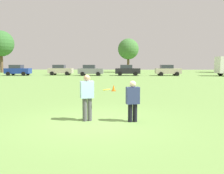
{
  "coord_description": "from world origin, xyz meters",
  "views": [
    {
      "loc": [
        0.99,
        -8.43,
        2.09
      ],
      "look_at": [
        0.41,
        2.97,
        0.97
      ],
      "focal_mm": 38.75,
      "sensor_mm": 36.0,
      "label": 1
    }
  ],
  "objects": [
    {
      "name": "ground_plane",
      "position": [
        0.0,
        0.0,
        0.0
      ],
      "size": [
        141.71,
        141.71,
        0.0
      ],
      "primitive_type": "plane",
      "color": "#6B9347"
    },
    {
      "name": "player_defender",
      "position": [
        1.3,
        0.1,
        0.82
      ],
      "size": [
        0.51,
        0.36,
        1.48
      ],
      "color": "black",
      "rests_on": "ground"
    },
    {
      "name": "player_thrower",
      "position": [
        -0.35,
        0.15,
        0.95
      ],
      "size": [
        0.53,
        0.41,
        1.68
      ],
      "color": "#4C4C51",
      "rests_on": "ground"
    },
    {
      "name": "parked_car_near_right",
      "position": [
        8.31,
        32.71,
        0.92
      ],
      "size": [
        4.24,
        2.29,
        1.82
      ],
      "color": "#B7AD99",
      "rests_on": "ground"
    },
    {
      "name": "traffic_cone",
      "position": [
        0.2,
        9.69,
        0.23
      ],
      "size": [
        0.32,
        0.32,
        0.48
      ],
      "color": "#D8590C",
      "rests_on": "ground"
    },
    {
      "name": "frisbee",
      "position": [
        0.36,
        0.12,
        1.15
      ],
      "size": [
        0.27,
        0.27,
        0.07
      ],
      "color": "yellow"
    },
    {
      "name": "parked_car_near_left",
      "position": [
        -17.24,
        32.11,
        0.92
      ],
      "size": [
        4.24,
        2.29,
        1.82
      ],
      "color": "navy",
      "rests_on": "ground"
    },
    {
      "name": "parked_car_mid_left",
      "position": [
        -10.25,
        33.63,
        0.92
      ],
      "size": [
        4.24,
        2.29,
        1.82
      ],
      "color": "#B7AD99",
      "rests_on": "ground"
    },
    {
      "name": "tree_east_birch",
      "position": [
        1.9,
        47.15,
        5.28
      ],
      "size": [
        4.72,
        4.72,
        7.67
      ],
      "color": "brown",
      "rests_on": "ground"
    },
    {
      "name": "parked_car_center",
      "position": [
        -4.73,
        32.34,
        0.92
      ],
      "size": [
        4.24,
        2.29,
        1.82
      ],
      "color": "slate",
      "rests_on": "ground"
    },
    {
      "name": "parked_car_mid_right",
      "position": [
        1.52,
        32.82,
        0.92
      ],
      "size": [
        4.24,
        2.29,
        1.82
      ],
      "color": "black",
      "rests_on": "ground"
    },
    {
      "name": "tree_center_elm",
      "position": [
        -26.59,
        44.8,
        6.44
      ],
      "size": [
        5.76,
        5.76,
        9.36
      ],
      "color": "brown",
      "rests_on": "ground"
    }
  ]
}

